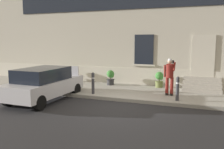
{
  "coord_description": "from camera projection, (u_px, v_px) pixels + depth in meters",
  "views": [
    {
      "loc": [
        3.12,
        -9.03,
        2.69
      ],
      "look_at": [
        -0.84,
        1.6,
        1.1
      ],
      "focal_mm": 38.48,
      "sensor_mm": 36.0,
      "label": 1
    }
  ],
  "objects": [
    {
      "name": "person_on_phone",
      "position": [
        170.0,
        74.0,
        11.14
      ],
      "size": [
        0.51,
        0.49,
        1.75
      ],
      "rotation": [
        0.0,
        0.0,
        0.0
      ],
      "color": "maroon",
      "rests_on": "sidewalk"
    },
    {
      "name": "bollard_near_person",
      "position": [
        178.0,
        88.0,
        10.21
      ],
      "size": [
        0.15,
        0.15,
        1.04
      ],
      "color": "#333338",
      "rests_on": "sidewalk"
    },
    {
      "name": "building_facade",
      "position": [
        147.0,
        23.0,
        14.22
      ],
      "size": [
        24.0,
        1.52,
        7.5
      ],
      "color": "#B2AD9E",
      "rests_on": "ground"
    },
    {
      "name": "bollard_far_left",
      "position": [
        93.0,
        82.0,
        11.58
      ],
      "size": [
        0.15,
        0.15,
        1.04
      ],
      "color": "#333338",
      "rests_on": "sidewalk"
    },
    {
      "name": "curb_edge",
      "position": [
        125.0,
        100.0,
        10.69
      ],
      "size": [
        24.0,
        0.12,
        0.15
      ],
      "primitive_type": "cube",
      "color": "gray",
      "rests_on": "ground"
    },
    {
      "name": "hatchback_car_silver",
      "position": [
        45.0,
        83.0,
        10.83
      ],
      "size": [
        1.86,
        4.1,
        1.5
      ],
      "color": "#B7B7BF",
      "rests_on": "ground"
    },
    {
      "name": "entrance_stoop",
      "position": [
        202.0,
        85.0,
        12.49
      ],
      "size": [
        1.89,
        1.28,
        0.64
      ],
      "color": "#9E998E",
      "rests_on": "sidewalk"
    },
    {
      "name": "planter_olive",
      "position": [
        159.0,
        79.0,
        13.19
      ],
      "size": [
        0.44,
        0.44,
        0.86
      ],
      "color": "#606B38",
      "rests_on": "sidewalk"
    },
    {
      "name": "planter_charcoal",
      "position": [
        111.0,
        77.0,
        13.93
      ],
      "size": [
        0.44,
        0.44,
        0.86
      ],
      "color": "#2D2D30",
      "rests_on": "sidewalk"
    },
    {
      "name": "ground_plane",
      "position": [
        118.0,
        107.0,
        9.83
      ],
      "size": [
        80.0,
        80.0,
        0.0
      ],
      "primitive_type": "plane",
      "color": "#232326"
    },
    {
      "name": "planter_terracotta",
      "position": [
        71.0,
        74.0,
        15.11
      ],
      "size": [
        0.44,
        0.44,
        0.86
      ],
      "color": "#B25B38",
      "rests_on": "sidewalk"
    },
    {
      "name": "sidewalk",
      "position": [
        135.0,
        92.0,
        12.42
      ],
      "size": [
        24.0,
        3.6,
        0.15
      ],
      "primitive_type": "cube",
      "color": "#99968E",
      "rests_on": "ground"
    }
  ]
}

